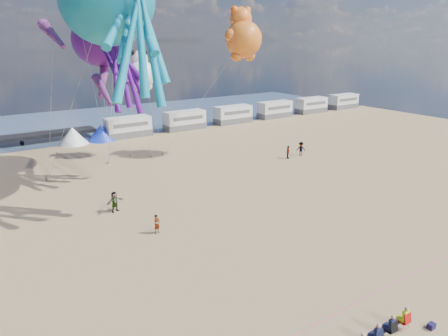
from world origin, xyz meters
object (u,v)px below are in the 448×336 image
beachgoer_4 (115,202)px  windsock_right (103,91)px  tent_white (73,136)px  kite_octopus_teal (106,0)px  kite_panda (142,74)px  spectator_row (375,334)px  windsock_left (53,35)px  cooler_navy (431,326)px  kite_teddy_orange (244,39)px  beachgoer_2 (301,149)px  sandbag_b (153,156)px  motorhome_4 (311,105)px  windsock_mid (103,82)px  beachgoer_3 (288,152)px  tent_blue (102,132)px  sandbag_c (165,154)px  sandbag_e (110,162)px  standing_person (157,224)px  motorhome_3 (275,110)px  motorhome_5 (343,101)px  sandbag_a (49,178)px  motorhome_0 (128,127)px  sandbag_d (132,155)px  motorhome_2 (233,114)px  motorhome_1 (185,120)px  kite_octopus_purple (99,40)px

beachgoer_4 → windsock_right: 10.81m
tent_white → kite_octopus_teal: 25.87m
kite_panda → spectator_row: bearing=-84.3°
spectator_row → windsock_left: size_ratio=0.98×
cooler_navy → kite_teddy_orange: bearing=70.5°
tent_white → spectator_row: tent_white is taller
beachgoer_2 → sandbag_b: 18.41m
motorhome_4 → windsock_mid: 49.16m
beachgoer_3 → beachgoer_4: size_ratio=0.88×
beachgoer_3 → sandbag_b: beachgoer_3 is taller
tent_blue → sandbag_c: bearing=-70.6°
beachgoer_4 → windsock_right: windsock_right is taller
beachgoer_2 → beachgoer_4: (-25.10, -3.93, 0.01)m
spectator_row → windsock_right: windsock_right is taller
beachgoer_3 → sandbag_c: 15.37m
cooler_navy → sandbag_e: 36.92m
tent_white → windsock_right: windsock_right is taller
standing_person → windsock_mid: size_ratio=0.26×
motorhome_3 → motorhome_5: 19.00m
tent_white → beachgoer_4: tent_white is taller
motorhome_3 → beachgoer_4: 47.05m
spectator_row → beachgoer_4: 22.43m
beachgoer_3 → sandbag_a: beachgoer_3 is taller
windsock_left → kite_octopus_teal: bearing=-65.5°
kite_panda → motorhome_0: bearing=92.3°
sandbag_d → windsock_right: bearing=-121.9°
tent_white → standing_person: bearing=-93.0°
motorhome_2 → sandbag_e: (-25.77, -11.71, -1.39)m
beachgoer_3 → sandbag_a: 27.14m
motorhome_1 → kite_panda: bearing=-135.5°
sandbag_b → beachgoer_2: bearing=-32.0°
motorhome_5 → cooler_navy: bearing=-136.0°
sandbag_a → kite_octopus_teal: (5.37, -6.74, 16.93)m
standing_person → beachgoer_4: (-1.27, 5.59, 0.14)m
beachgoer_3 → kite_panda: (-13.93, 10.53, 9.17)m
sandbag_a → kite_octopus_teal: size_ratio=0.04×
tent_blue → kite_octopus_teal: kite_octopus_teal is taller
sandbag_d → sandbag_e: same height
beachgoer_3 → kite_octopus_teal: kite_octopus_teal is taller
sandbag_e → beachgoer_4: bearing=-106.6°
beachgoer_3 → kite_octopus_purple: (-18.89, 9.44, 13.02)m
tent_blue → sandbag_c: 12.71m
tent_blue → windsock_mid: (-3.92, -15.47, 8.58)m
kite_octopus_purple → beachgoer_4: bearing=-127.5°
tent_white → kite_panda: (6.06, -11.24, 8.75)m
spectator_row → beachgoer_2: (20.19, 25.81, 0.23)m
sandbag_b → kite_panda: (-0.51, 0.75, 9.84)m
sandbag_d → beachgoer_3: bearing=-37.0°
sandbag_c → kite_octopus_purple: bearing=-176.9°
sandbag_c → windsock_left: size_ratio=0.08×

